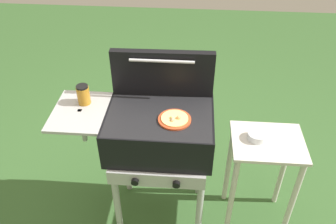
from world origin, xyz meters
TOP-DOWN VIEW (x-y plane):
  - ground_plane at (0.00, 0.00)m, footprint 8.00×8.00m
  - grill at (-0.01, -0.00)m, footprint 0.96×0.53m
  - grill_lid_open at (0.00, 0.21)m, footprint 0.63×0.09m
  - pizza_cheese at (0.09, -0.05)m, footprint 0.19×0.19m
  - sauce_jar at (-0.47, 0.08)m, footprint 0.08×0.08m
  - prep_table at (0.66, 0.00)m, footprint 0.44×0.36m
  - topping_bowl_near at (0.59, 0.01)m, footprint 0.12×0.12m

SIDE VIEW (x-z plane):
  - ground_plane at x=0.00m, z-range 0.00..0.00m
  - prep_table at x=0.66m, z-range 0.16..0.90m
  - grill at x=-0.01m, z-range 0.31..1.21m
  - topping_bowl_near at x=0.59m, z-range 0.74..0.78m
  - pizza_cheese at x=0.09m, z-range 0.89..0.93m
  - sauce_jar at x=-0.47m, z-range 0.90..1.02m
  - grill_lid_open at x=0.00m, z-range 0.90..1.20m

